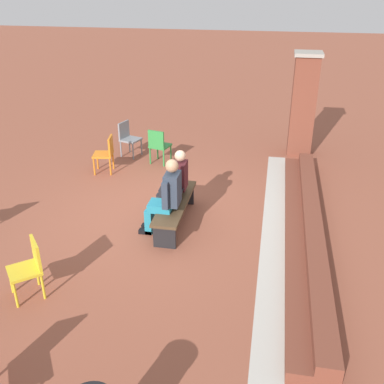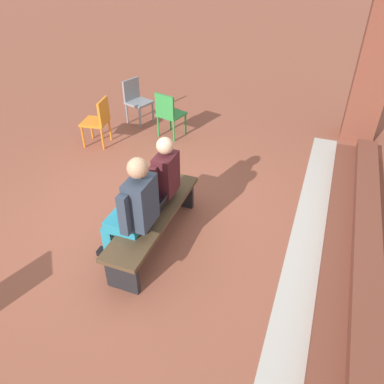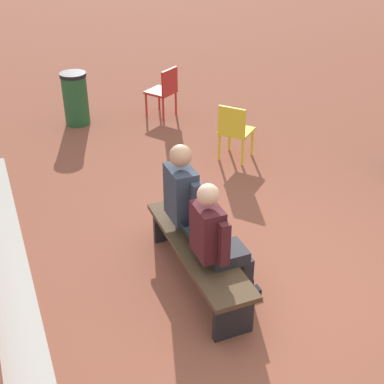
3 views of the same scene
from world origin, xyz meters
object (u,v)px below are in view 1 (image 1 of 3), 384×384
object	(u,v)px
bench	(175,206)
plastic_chair_mid_courtyard	(29,265)
person_student	(175,181)
plastic_chair_foreground	(128,137)
plastic_chair_near_bench_left	(159,144)
plastic_chair_far_right	(106,152)
laptop	(176,198)
person_adult	(166,195)

from	to	relation	value
bench	plastic_chair_mid_courtyard	world-z (taller)	plastic_chair_mid_courtyard
person_student	plastic_chair_foreground	size ratio (longest dim) A/B	1.54
plastic_chair_near_bench_left	plastic_chair_far_right	size ratio (longest dim) A/B	1.00
plastic_chair_near_bench_left	bench	bearing A→B (deg)	20.24
plastic_chair_far_right	plastic_chair_mid_courtyard	xyz separation A→B (m)	(4.29, 0.49, 0.00)
person_student	laptop	distance (m)	0.35
plastic_chair_foreground	plastic_chair_near_bench_left	xyz separation A→B (m)	(0.39, 0.87, 0.00)
person_student	plastic_chair_mid_courtyard	bearing A→B (deg)	-29.32
bench	plastic_chair_foreground	world-z (taller)	plastic_chair_foreground
person_adult	laptop	distance (m)	0.44
laptop	person_student	bearing A→B (deg)	-164.60
plastic_chair_far_right	plastic_chair_near_bench_left	bearing A→B (deg)	124.19
laptop	plastic_chair_foreground	world-z (taller)	plastic_chair_foreground
bench	plastic_chair_near_bench_left	distance (m)	2.87
laptop	plastic_chair_near_bench_left	xyz separation A→B (m)	(-2.66, -1.00, -0.02)
person_student	plastic_chair_foreground	distance (m)	3.31
bench	plastic_chair_far_right	xyz separation A→B (m)	(-1.99, -2.01, 0.13)
bench	plastic_chair_mid_courtyard	xyz separation A→B (m)	(2.30, -1.52, 0.13)
person_student	plastic_chair_near_bench_left	xyz separation A→B (m)	(-2.38, -0.93, -0.21)
laptop	person_adult	bearing A→B (deg)	-12.53
person_student	plastic_chair_near_bench_left	size ratio (longest dim) A/B	1.54
person_adult	plastic_chair_mid_courtyard	world-z (taller)	person_adult
person_adult	plastic_chair_mid_courtyard	xyz separation A→B (m)	(1.96, -1.45, -0.25)
person_adult	plastic_chair_foreground	xyz separation A→B (m)	(-3.42, -1.79, -0.25)
plastic_chair_near_bench_left	plastic_chair_far_right	bearing A→B (deg)	-55.81
person_adult	plastic_chair_foreground	world-z (taller)	person_adult
plastic_chair_mid_courtyard	plastic_chair_far_right	bearing A→B (deg)	-173.47
plastic_chair_near_bench_left	person_student	bearing A→B (deg)	21.23
laptop	plastic_chair_far_right	bearing A→B (deg)	-134.12
bench	laptop	size ratio (longest dim) A/B	5.62
plastic_chair_foreground	plastic_chair_near_bench_left	size ratio (longest dim) A/B	1.00
bench	laptop	bearing A→B (deg)	154.28
plastic_chair_near_bench_left	plastic_chair_foreground	bearing A→B (deg)	-114.14
laptop	plastic_chair_mid_courtyard	world-z (taller)	plastic_chair_mid_courtyard
person_adult	plastic_chair_near_bench_left	world-z (taller)	person_adult
bench	laptop	xyz separation A→B (m)	(-0.02, 0.01, 0.15)
person_adult	person_student	bearing A→B (deg)	179.56
laptop	plastic_chair_mid_courtyard	distance (m)	2.78
person_adult	plastic_chair_foreground	bearing A→B (deg)	-152.33
person_student	plastic_chair_foreground	world-z (taller)	person_student
laptop	plastic_chair_near_bench_left	distance (m)	2.84
person_student	plastic_chair_far_right	size ratio (longest dim) A/B	1.54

